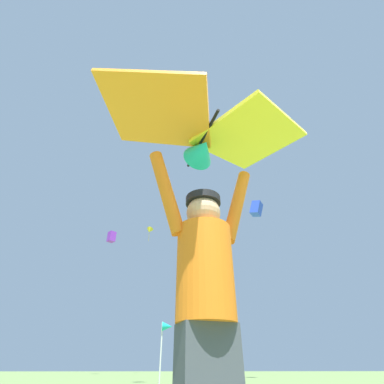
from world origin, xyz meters
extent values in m
cylinder|color=orange|center=(-0.33, 0.06, 1.10)|extent=(0.42, 0.42, 0.56)
sphere|color=tan|center=(-0.33, 0.06, 1.49)|extent=(0.23, 0.23, 0.23)
cylinder|color=black|center=(-0.33, 0.06, 1.59)|extent=(0.30, 0.30, 0.05)
cylinder|color=orange|center=(-0.08, 0.14, 1.61)|extent=(0.29, 0.17, 0.62)
cylinder|color=orange|center=(-0.59, -0.01, 1.61)|extent=(0.29, 0.17, 0.62)
cylinder|color=black|center=(-0.33, 0.06, 2.16)|extent=(0.21, 0.65, 0.02)
cube|color=yellow|center=(0.08, 0.08, 2.25)|extent=(1.04, 1.03, 0.20)
cube|color=orange|center=(-0.69, -0.15, 2.25)|extent=(0.88, 0.78, 0.20)
cone|color=#19B2AD|center=(-0.33, 0.06, 2.06)|extent=(0.29, 0.26, 0.24)
cube|color=green|center=(2.00, 33.84, 12.58)|extent=(0.62, 0.62, 0.83)
cube|color=purple|center=(-9.16, 30.58, 14.57)|extent=(1.14, 1.18, 1.33)
cone|color=yellow|center=(-4.90, 34.47, 17.37)|extent=(1.33, 1.37, 1.14)
cylinder|color=#A4921C|center=(-4.90, 34.47, 16.35)|extent=(0.04, 0.04, 1.32)
cube|color=#19B2AD|center=(-1.59, 9.02, 14.41)|extent=(0.82, 1.11, 1.18)
cube|color=blue|center=(5.81, 17.40, 11.62)|extent=(1.30, 1.07, 1.39)
cube|color=orange|center=(1.54, 21.84, 15.36)|extent=(0.70, 0.79, 0.87)
cylinder|color=silver|center=(-0.90, 6.89, 0.86)|extent=(0.04, 0.04, 1.71)
cone|color=#19B2AD|center=(-0.76, 6.89, 1.59)|extent=(0.28, 0.24, 0.24)
camera|label=1|loc=(-0.49, -1.52, 0.62)|focal=24.99mm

